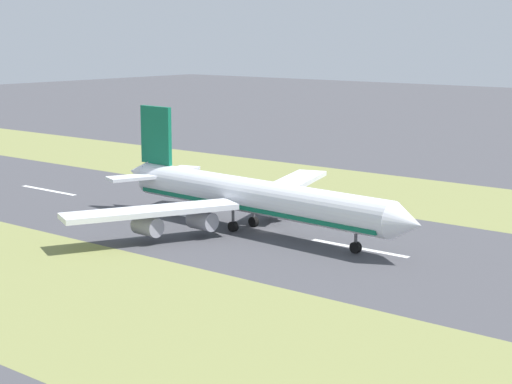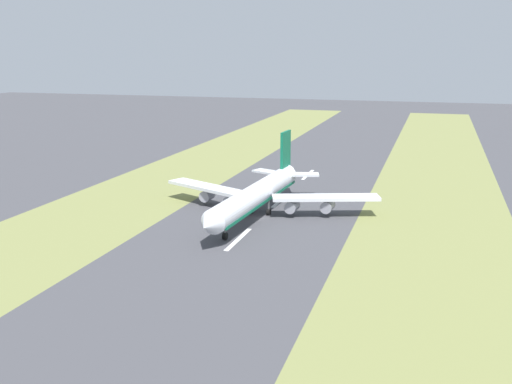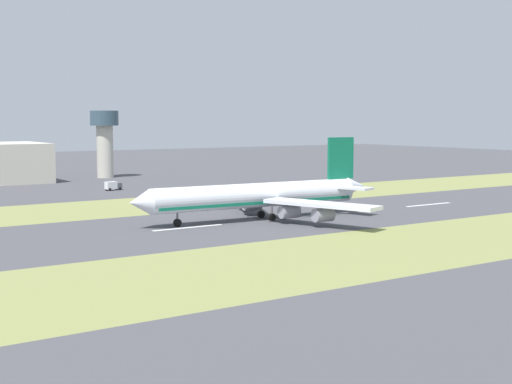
{
  "view_description": "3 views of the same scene",
  "coord_description": "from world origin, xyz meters",
  "views": [
    {
      "loc": [
        113.01,
        90.46,
        34.0
      ],
      "look_at": [
        1.62,
        -0.96,
        7.0
      ],
      "focal_mm": 60.0,
      "sensor_mm": 36.0,
      "label": 1
    },
    {
      "loc": [
        -43.73,
        148.91,
        44.12
      ],
      "look_at": [
        1.62,
        -0.96,
        7.0
      ],
      "focal_mm": 42.0,
      "sensor_mm": 36.0,
      "label": 2
    },
    {
      "loc": [
        -143.9,
        96.89,
        24.89
      ],
      "look_at": [
        1.62,
        -0.96,
        7.0
      ],
      "focal_mm": 50.0,
      "sensor_mm": 36.0,
      "label": 3
    }
  ],
  "objects": [
    {
      "name": "ground_plane",
      "position": [
        0.0,
        0.0,
        0.0
      ],
      "size": [
        800.0,
        800.0,
        0.0
      ],
      "primitive_type": "plane",
      "color": "#424247"
    },
    {
      "name": "grass_median_west",
      "position": [
        -45.0,
        0.0,
        0.0
      ],
      "size": [
        40.0,
        600.0,
        0.01
      ],
      "primitive_type": "cube",
      "color": "olive",
      "rests_on": "ground"
    },
    {
      "name": "grass_median_east",
      "position": [
        45.0,
        0.0,
        0.0
      ],
      "size": [
        40.0,
        600.0,
        0.01
      ],
      "primitive_type": "cube",
      "color": "olive",
      "rests_on": "ground"
    },
    {
      "name": "centreline_dash_near",
      "position": [
        0.0,
        -60.96,
        0.01
      ],
      "size": [
        1.2,
        18.0,
        0.01
      ],
      "primitive_type": "cube",
      "color": "silver",
      "rests_on": "ground"
    },
    {
      "name": "centreline_dash_mid",
      "position": [
        0.0,
        -20.96,
        0.01
      ],
      "size": [
        1.2,
        18.0,
        0.01
      ],
      "primitive_type": "cube",
      "color": "silver",
      "rests_on": "ground"
    },
    {
      "name": "centreline_dash_far",
      "position": [
        0.0,
        19.04,
        0.01
      ],
      "size": [
        1.2,
        18.0,
        0.01
      ],
      "primitive_type": "cube",
      "color": "silver",
      "rests_on": "ground"
    },
    {
      "name": "airplane_main_jet",
      "position": [
        1.5,
        -2.86,
        6.02
      ],
      "size": [
        64.01,
        67.21,
        20.2
      ],
      "color": "silver",
      "rests_on": "ground"
    },
    {
      "name": "control_tower",
      "position": [
        145.54,
        -19.68,
        17.63
      ],
      "size": [
        12.0,
        12.0,
        28.6
      ],
      "color": "#BCB7A8",
      "rests_on": "ground"
    },
    {
      "name": "service_truck",
      "position": [
        91.6,
        -0.66,
        1.67
      ],
      "size": [
        3.48,
        6.31,
        3.1
      ],
      "color": "#4C4C51",
      "rests_on": "ground"
    }
  ]
}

